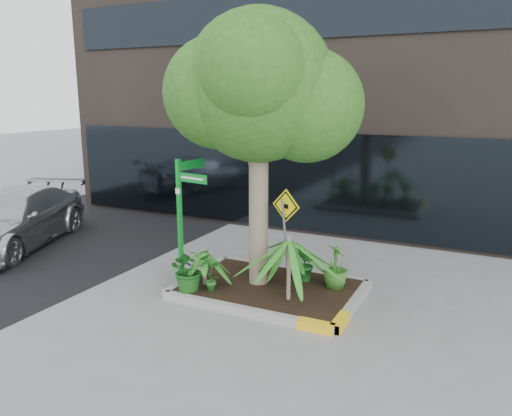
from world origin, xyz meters
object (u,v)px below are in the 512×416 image
at_px(parked_car, 13,219).
at_px(cattle_sign, 286,224).
at_px(tree, 259,86).
at_px(street_sign_post, 183,211).

xyz_separation_m(parked_car, cattle_sign, (7.26, -0.18, 0.75)).
bearing_deg(tree, street_sign_post, -152.59).
bearing_deg(parked_car, cattle_sign, -21.19).
relative_size(tree, street_sign_post, 2.06).
relative_size(parked_car, cattle_sign, 2.49).
xyz_separation_m(tree, street_sign_post, (-1.24, -0.64, -2.23)).
distance_m(street_sign_post, cattle_sign, 1.94).
bearing_deg(parked_car, tree, -18.92).
height_order(tree, cattle_sign, tree).
height_order(parked_car, street_sign_post, street_sign_post).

